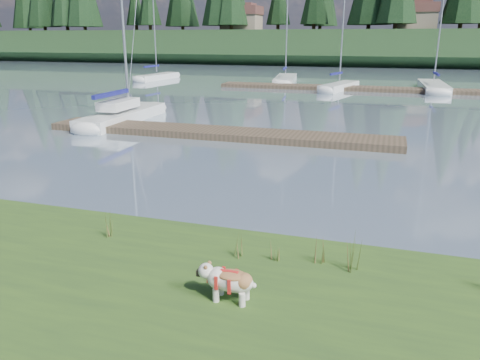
% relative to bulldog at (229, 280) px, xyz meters
% --- Properties ---
extents(ground, '(200.00, 200.00, 0.00)m').
position_rel_bulldog_xyz_m(ground, '(-1.13, 34.19, -0.70)').
color(ground, '#7D91A4').
rests_on(ground, ground).
extents(ridge, '(200.00, 20.00, 5.00)m').
position_rel_bulldog_xyz_m(ridge, '(-1.13, 77.19, 1.80)').
color(ridge, '#1C3419').
rests_on(ridge, ground).
extents(bulldog, '(0.92, 0.41, 0.55)m').
position_rel_bulldog_xyz_m(bulldog, '(0.00, 0.00, 0.00)').
color(bulldog, silver).
rests_on(bulldog, bank).
extents(sailboat_main, '(1.80, 7.91, 11.41)m').
position_rel_bulldog_xyz_m(sailboat_main, '(-11.06, 15.77, -0.27)').
color(sailboat_main, white).
rests_on(sailboat_main, ground).
extents(dock_near, '(16.00, 2.00, 0.30)m').
position_rel_bulldog_xyz_m(dock_near, '(-5.13, 13.19, -0.55)').
color(dock_near, '#4C3D2C').
rests_on(dock_near, ground).
extents(dock_far, '(26.00, 2.20, 0.30)m').
position_rel_bulldog_xyz_m(dock_far, '(0.87, 34.19, -0.55)').
color(dock_far, '#4C3D2C').
rests_on(dock_far, ground).
extents(sailboat_bg_0, '(2.18, 7.39, 10.63)m').
position_rel_bulldog_xyz_m(sailboat_bg_0, '(-20.91, 38.82, -0.37)').
color(sailboat_bg_0, white).
rests_on(sailboat_bg_0, ground).
extents(sailboat_bg_1, '(3.06, 9.19, 13.34)m').
position_rel_bulldog_xyz_m(sailboat_bg_1, '(-7.85, 40.11, -0.37)').
color(sailboat_bg_1, white).
rests_on(sailboat_bg_1, ground).
extents(sailboat_bg_2, '(3.03, 6.94, 10.38)m').
position_rel_bulldog_xyz_m(sailboat_bg_2, '(-1.86, 34.51, -0.37)').
color(sailboat_bg_2, white).
rests_on(sailboat_bg_2, ground).
extents(sailboat_bg_3, '(2.16, 9.36, 13.51)m').
position_rel_bulldog_xyz_m(sailboat_bg_3, '(5.41, 37.26, -0.38)').
color(sailboat_bg_3, white).
rests_on(sailboat_bg_3, ground).
extents(weed_0, '(0.17, 0.14, 0.49)m').
position_rel_bulldog_xyz_m(weed_0, '(-0.33, 1.45, -0.14)').
color(weed_0, '#475B23').
rests_on(weed_0, bank).
extents(weed_1, '(0.17, 0.14, 0.44)m').
position_rel_bulldog_xyz_m(weed_1, '(0.34, 1.55, -0.16)').
color(weed_1, '#475B23').
rests_on(weed_1, bank).
extents(weed_2, '(0.17, 0.14, 0.78)m').
position_rel_bulldog_xyz_m(weed_2, '(1.73, 1.54, -0.02)').
color(weed_2, '#475B23').
rests_on(weed_2, bank).
extents(weed_3, '(0.17, 0.14, 0.63)m').
position_rel_bulldog_xyz_m(weed_3, '(-3.08, 1.54, -0.08)').
color(weed_3, '#475B23').
rests_on(weed_3, bank).
extents(weed_4, '(0.17, 0.14, 0.51)m').
position_rel_bulldog_xyz_m(weed_4, '(1.14, 1.69, -0.13)').
color(weed_4, '#475B23').
rests_on(weed_4, bank).
extents(mud_lip, '(60.00, 0.50, 0.14)m').
position_rel_bulldog_xyz_m(mud_lip, '(-1.13, 2.59, -0.63)').
color(mud_lip, '#33281C').
rests_on(mud_lip, ground).
extents(house_0, '(6.30, 5.30, 4.65)m').
position_rel_bulldog_xyz_m(house_0, '(-23.13, 74.19, 6.61)').
color(house_0, gray).
rests_on(house_0, ridge).
extents(house_1, '(6.30, 5.30, 4.65)m').
position_rel_bulldog_xyz_m(house_1, '(4.87, 75.19, 6.61)').
color(house_1, gray).
rests_on(house_1, ridge).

